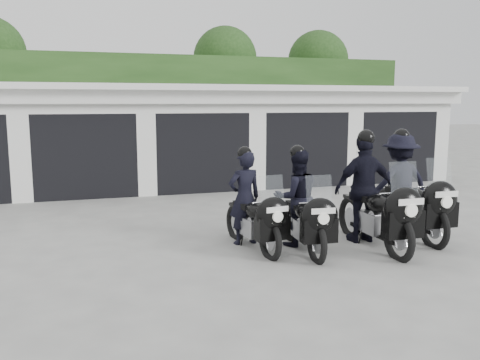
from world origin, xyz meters
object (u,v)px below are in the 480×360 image
object	(u,v)px
police_bike_c	(370,195)
police_bike_b	(300,204)
police_bike_d	(405,189)
police_bike_a	(252,207)

from	to	relation	value
police_bike_c	police_bike_b	bearing A→B (deg)	173.60
police_bike_c	police_bike_d	bearing A→B (deg)	23.76
police_bike_c	police_bike_d	xyz separation A→B (m)	(1.01, 0.43, -0.00)
police_bike_c	police_bike_d	world-z (taller)	police_bike_c
police_bike_a	police_bike_d	bearing A→B (deg)	-7.09
police_bike_b	police_bike_d	world-z (taller)	police_bike_d
police_bike_a	police_bike_b	world-z (taller)	police_bike_b
police_bike_a	police_bike_b	xyz separation A→B (m)	(0.79, -0.25, 0.06)
police_bike_b	police_bike_c	size ratio (longest dim) A/B	0.88
police_bike_a	police_bike_b	size ratio (longest dim) A/B	0.98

